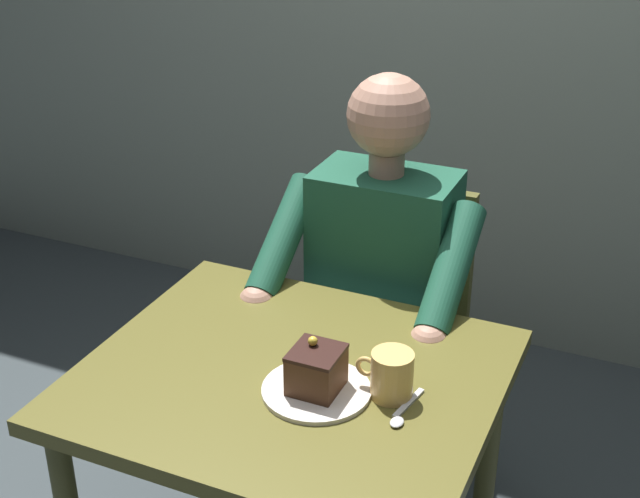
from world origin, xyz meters
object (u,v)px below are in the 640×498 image
Objects in this scene: seated_person at (372,307)px; coffee_cup at (391,374)px; dining_table at (291,413)px; dessert_spoon at (402,413)px; chair at (392,329)px; cake_slice at (316,369)px.

seated_person is 10.25× the size of coffee_cup.
seated_person is at bearing -90.00° from dining_table.
dining_table is 6.04× the size of dessert_spoon.
chair reaches higher than cake_slice.
cake_slice is at bearing -0.20° from dessert_spoon.
chair reaches higher than dessert_spoon.
cake_slice is (-0.08, 0.04, 0.16)m from dining_table.
dining_table is at bearing 2.12° from coffee_cup.
seated_person is at bearing 90.00° from chair.
dessert_spoon is (-0.26, 0.70, 0.27)m from chair.
dining_table is at bearing -28.40° from cake_slice.
chair is 0.24m from seated_person.
seated_person reaches higher than dessert_spoon.
seated_person reaches higher than cake_slice.
dessert_spoon reaches higher than dining_table.
coffee_cup is at bearing -50.01° from dessert_spoon.
chair is 0.76m from coffee_cup.
cake_slice is 0.15m from coffee_cup.
chair is 6.18× the size of dessert_spoon.
seated_person is at bearing -65.29° from coffee_cup.
dining_table is 0.98× the size of chair.
chair is at bearing -90.00° from seated_person.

